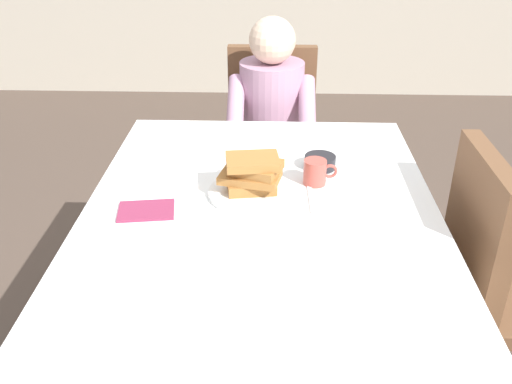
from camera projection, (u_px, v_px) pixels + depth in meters
The scene contains 13 objects.
ground_plane at pixel (260, 383), 2.09m from camera, with size 14.00×14.00×0.00m, color brown.
dining_table_main at pixel (261, 236), 1.78m from camera, with size 1.12×1.52×0.74m.
chair_diner at pixel (271, 130), 2.86m from camera, with size 0.44×0.45×0.93m.
diner_person at pixel (271, 115), 2.66m from camera, with size 0.40×0.43×1.12m.
chair_right_side at pixel (500, 272), 1.81m from camera, with size 0.45×0.44×0.93m.
plate_breakfast at pixel (252, 193), 1.82m from camera, with size 0.28×0.28×0.02m, color white.
breakfast_stack at pixel (252, 173), 1.80m from camera, with size 0.21×0.18×0.12m.
cup_coffee at pixel (316, 172), 1.88m from camera, with size 0.11×0.08×0.08m.
bowl_butter at pixel (320, 162), 1.99m from camera, with size 0.11×0.11×0.04m, color black.
fork_left_of_plate at pixel (192, 196), 1.81m from camera, with size 0.18×0.01×0.01m, color silver.
knife_right_of_plate at pixel (311, 198), 1.80m from camera, with size 0.20×0.01×0.01m, color silver.
spoon_near_edge at pixel (242, 258), 1.51m from camera, with size 0.15×0.01×0.01m, color silver.
napkin_folded at pixel (146, 210), 1.73m from camera, with size 0.17×0.12×0.01m, color #8C2D4C.
Camera 1 is at (0.04, -1.49, 1.62)m, focal length 39.65 mm.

